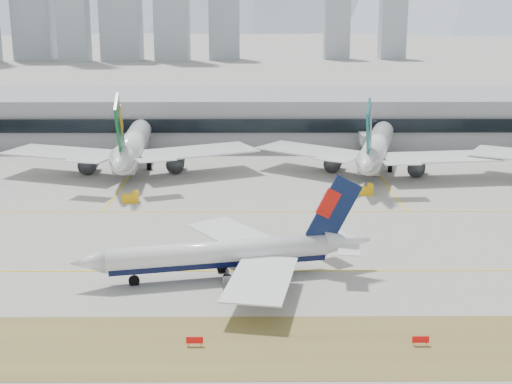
{
  "coord_description": "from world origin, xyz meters",
  "views": [
    {
      "loc": [
        -3.5,
        -116.02,
        42.83
      ],
      "look_at": [
        -2.66,
        18.0,
        7.5
      ],
      "focal_mm": 50.0,
      "sensor_mm": 36.0,
      "label": 1
    }
  ],
  "objects_px": {
    "widebody_cathay": "(376,149)",
    "widebody_eva": "(133,147)",
    "terminal": "(262,116)",
    "taxiing_airliner": "(229,254)"
  },
  "relations": [
    {
      "from": "taxiing_airliner",
      "to": "widebody_cathay",
      "type": "xyz_separation_m",
      "value": [
        36.24,
        75.28,
        2.08
      ]
    },
    {
      "from": "widebody_eva",
      "to": "terminal",
      "type": "bearing_deg",
      "value": -40.41
    },
    {
      "from": "widebody_eva",
      "to": "widebody_cathay",
      "type": "distance_m",
      "value": 64.17
    },
    {
      "from": "widebody_eva",
      "to": "widebody_cathay",
      "type": "height_order",
      "value": "widebody_eva"
    },
    {
      "from": "taxiing_airliner",
      "to": "widebody_eva",
      "type": "xyz_separation_m",
      "value": [
        -27.91,
        76.95,
        2.4
      ]
    },
    {
      "from": "taxiing_airliner",
      "to": "widebody_eva",
      "type": "distance_m",
      "value": 81.89
    },
    {
      "from": "widebody_eva",
      "to": "terminal",
      "type": "height_order",
      "value": "widebody_eva"
    },
    {
      "from": "widebody_cathay",
      "to": "terminal",
      "type": "xyz_separation_m",
      "value": [
        -29.14,
        47.38,
        1.46
      ]
    },
    {
      "from": "widebody_cathay",
      "to": "widebody_eva",
      "type": "bearing_deg",
      "value": 103.08
    },
    {
      "from": "taxiing_airliner",
      "to": "widebody_cathay",
      "type": "height_order",
      "value": "widebody_cathay"
    }
  ]
}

